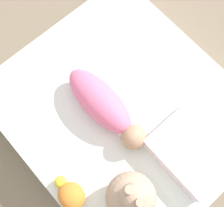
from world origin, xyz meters
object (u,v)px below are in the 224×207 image
Objects in this scene: swaddled_baby at (104,106)px; pillow at (195,147)px; turtle_plush at (70,194)px; bunny_plush at (131,197)px.

swaddled_baby is 0.46m from pillow.
pillow is (-0.42, -0.18, -0.02)m from swaddled_baby.
swaddled_baby is at bearing 23.63° from pillow.
pillow is at bearing 22.95° from swaddled_baby.
swaddled_baby is at bearing -62.01° from turtle_plush.
swaddled_baby is 1.41× the size of bunny_plush.
pillow is 0.99× the size of bunny_plush.
swaddled_baby is 0.43m from turtle_plush.
bunny_plush reaches higher than turtle_plush.
turtle_plush is (0.22, 0.56, -0.01)m from pillow.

